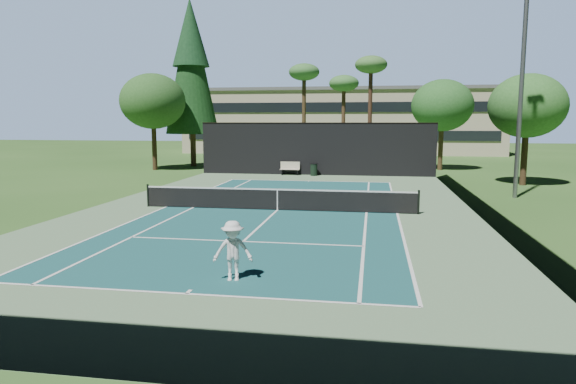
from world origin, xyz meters
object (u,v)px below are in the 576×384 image
object	(u,v)px
tennis_net	(277,199)
tennis_ball_d	(197,191)
trash_bin	(314,170)
tennis_ball_b	(287,204)
park_bench	(290,168)
player	(233,251)
tennis_ball_c	(279,201)

from	to	relation	value
tennis_net	tennis_ball_d	xyz separation A→B (m)	(-5.91, 5.70, -0.53)
tennis_net	trash_bin	bearing A→B (deg)	90.26
tennis_net	trash_bin	size ratio (longest dim) A/B	13.65
tennis_ball_b	park_bench	xyz separation A→B (m)	(-2.13, 14.14, 0.51)
tennis_ball_b	trash_bin	size ratio (longest dim) A/B	0.08
tennis_ball_d	trash_bin	distance (m)	11.37
tennis_net	player	bearing A→B (deg)	-85.62
tennis_ball_b	tennis_ball_c	bearing A→B (deg)	117.11
tennis_ball_b	trash_bin	xyz separation A→B (m)	(-0.25, 13.84, 0.44)
player	tennis_ball_d	world-z (taller)	player
tennis_ball_d	tennis_ball_b	bearing A→B (deg)	-33.98
tennis_ball_d	park_bench	bearing A→B (deg)	68.51
tennis_net	player	distance (m)	10.66
tennis_ball_c	trash_bin	distance (m)	12.72
tennis_ball_d	trash_bin	world-z (taller)	trash_bin
park_bench	trash_bin	size ratio (longest dim) A/B	1.59
player	trash_bin	distance (m)	26.09
tennis_net	tennis_ball_c	xyz separation A→B (m)	(-0.40, 2.73, -0.52)
tennis_ball_b	park_bench	distance (m)	14.31
trash_bin	park_bench	bearing A→B (deg)	171.16
tennis_ball_b	park_bench	bearing A→B (deg)	98.58
tennis_ball_d	tennis_ball_c	bearing A→B (deg)	-28.34
player	tennis_ball_c	size ratio (longest dim) A/B	22.06
tennis_ball_b	tennis_ball_c	world-z (taller)	same
player	tennis_ball_b	world-z (taller)	player
player	tennis_ball_c	xyz separation A→B (m)	(-1.22, 13.36, -0.76)
player	tennis_ball_b	size ratio (longest dim) A/B	21.91
player	tennis_net	bearing A→B (deg)	82.69
tennis_net	tennis_ball_c	world-z (taller)	tennis_net
tennis_ball_c	tennis_net	bearing A→B (deg)	-81.60
tennis_ball_c	trash_bin	size ratio (longest dim) A/B	0.08
player	trash_bin	size ratio (longest dim) A/B	1.68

